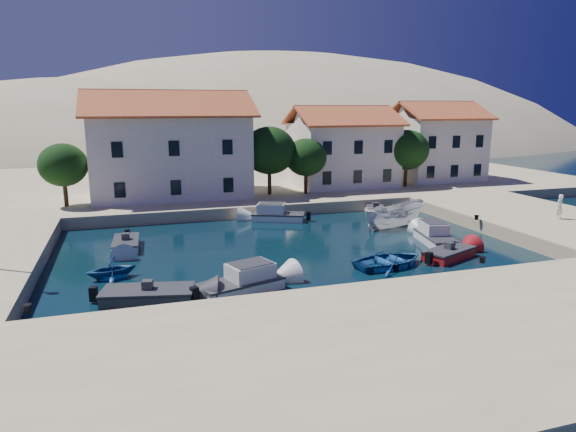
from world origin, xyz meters
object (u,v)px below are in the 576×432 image
at_px(building_right, 435,140).
at_px(pedestrian, 559,207).
at_px(building_left, 169,143).
at_px(building_mid, 342,145).
at_px(cabin_cruiser_east, 436,237).
at_px(rowboat_south, 390,266).
at_px(cabin_cruiser_south, 240,283).
at_px(boat_east, 394,227).

relative_size(building_right, pedestrian, 5.07).
relative_size(building_left, building_mid, 1.40).
bearing_deg(cabin_cruiser_east, building_right, -21.03).
bearing_deg(rowboat_south, building_right, -48.53).
bearing_deg(building_right, rowboat_south, -127.47).
relative_size(building_mid, cabin_cruiser_east, 2.29).
xyz_separation_m(rowboat_south, cabin_cruiser_east, (5.49, 3.55, 0.48)).
distance_m(cabin_cruiser_east, pedestrian, 10.82).
relative_size(building_right, cabin_cruiser_south, 2.00).
xyz_separation_m(building_right, cabin_cruiser_south, (-28.87, -26.95, -5.00)).
xyz_separation_m(building_left, building_mid, (18.00, 1.00, -0.71)).
bearing_deg(boat_east, pedestrian, -123.43).
bearing_deg(pedestrian, building_right, -114.99).
bearing_deg(building_right, pedestrian, -98.58).
xyz_separation_m(rowboat_south, pedestrian, (16.21, 3.77, 1.93)).
bearing_deg(building_left, building_right, 3.81).
height_order(building_mid, cabin_cruiser_east, building_mid).
relative_size(building_left, cabin_cruiser_east, 3.21).
xyz_separation_m(cabin_cruiser_east, pedestrian, (10.72, 0.22, 1.46)).
xyz_separation_m(building_right, rowboat_south, (-19.47, -25.41, -5.47)).
relative_size(rowboat_south, boat_east, 0.83).
height_order(building_mid, boat_east, building_mid).
distance_m(cabin_cruiser_south, pedestrian, 26.19).
bearing_deg(boat_east, building_right, -49.87).
xyz_separation_m(building_left, building_right, (30.00, 2.00, -0.46)).
bearing_deg(building_right, building_mid, -175.24).
relative_size(building_left, pedestrian, 7.89).
relative_size(building_mid, rowboat_south, 2.26).
relative_size(cabin_cruiser_south, pedestrian, 2.54).
distance_m(cabin_cruiser_south, cabin_cruiser_east, 15.73).
relative_size(building_right, cabin_cruiser_east, 2.06).
distance_m(building_left, cabin_cruiser_south, 25.56).
bearing_deg(rowboat_south, building_mid, -28.09).
bearing_deg(pedestrian, cabin_cruiser_south, -4.69).
relative_size(building_left, rowboat_south, 3.16).
distance_m(building_left, cabin_cruiser_east, 26.09).
bearing_deg(building_left, rowboat_south, -65.79).
bearing_deg(boat_east, rowboat_south, 140.25).
height_order(cabin_cruiser_south, pedestrian, pedestrian).
distance_m(building_left, rowboat_south, 26.34).
bearing_deg(cabin_cruiser_south, building_mid, 38.86).
xyz_separation_m(building_right, pedestrian, (-3.27, -21.64, -3.54)).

